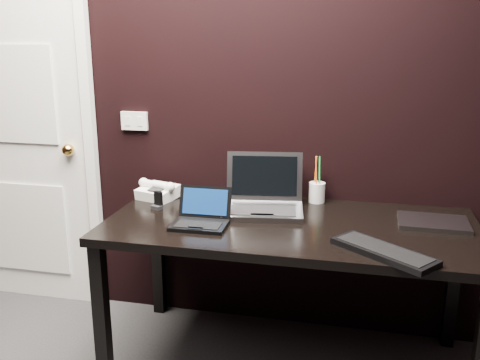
% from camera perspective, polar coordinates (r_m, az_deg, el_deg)
% --- Properties ---
extents(wall_back, '(4.00, 0.00, 4.00)m').
position_cam_1_polar(wall_back, '(2.80, 0.58, 9.57)').
color(wall_back, black).
rests_on(wall_back, ground).
extents(door, '(0.99, 0.10, 2.14)m').
position_cam_1_polar(door, '(3.36, -22.70, 4.97)').
color(door, white).
rests_on(door, ground).
extents(wall_switch, '(0.15, 0.02, 0.10)m').
position_cam_1_polar(wall_switch, '(3.00, -11.20, 6.21)').
color(wall_switch, silver).
rests_on(wall_switch, wall_back).
extents(desk, '(1.70, 0.80, 0.74)m').
position_cam_1_polar(desk, '(2.51, 5.33, -6.19)').
color(desk, black).
rests_on(desk, ground).
extents(netbook, '(0.25, 0.22, 0.16)m').
position_cam_1_polar(netbook, '(2.44, -4.19, -4.09)').
color(netbook, black).
rests_on(netbook, desk).
extents(silver_laptop, '(0.43, 0.40, 0.26)m').
position_cam_1_polar(silver_laptop, '(2.62, 2.51, -2.25)').
color(silver_laptop, '#939498').
rests_on(silver_laptop, desk).
extents(ext_keyboard, '(0.43, 0.37, 0.03)m').
position_cam_1_polar(ext_keyboard, '(2.20, 15.07, -7.36)').
color(ext_keyboard, black).
rests_on(ext_keyboard, desk).
extents(closed_laptop, '(0.31, 0.23, 0.02)m').
position_cam_1_polar(closed_laptop, '(2.59, 19.91, -4.29)').
color(closed_laptop, '#97969C').
rests_on(closed_laptop, desk).
extents(desk_phone, '(0.23, 0.22, 0.11)m').
position_cam_1_polar(desk_phone, '(2.85, -8.76, -1.17)').
color(desk_phone, white).
rests_on(desk_phone, desk).
extents(mobile_phone, '(0.06, 0.06, 0.09)m').
position_cam_1_polar(mobile_phone, '(2.69, -8.76, -2.36)').
color(mobile_phone, black).
rests_on(mobile_phone, desk).
extents(pen_cup, '(0.09, 0.09, 0.24)m').
position_cam_1_polar(pen_cup, '(2.78, 8.21, -1.21)').
color(pen_cup, silver).
rests_on(pen_cup, desk).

